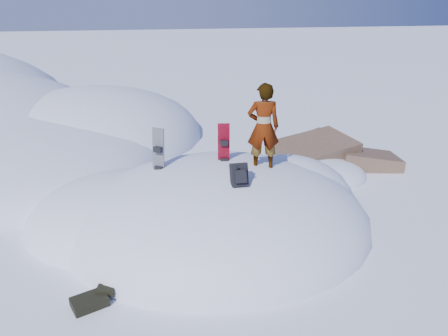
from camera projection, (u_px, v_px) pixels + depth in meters
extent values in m
plane|color=white|center=(220.00, 226.00, 10.12)|extent=(120.00, 120.00, 0.00)
ellipsoid|color=white|center=(220.00, 226.00, 10.12)|extent=(7.00, 6.00, 3.00)
ellipsoid|color=white|center=(124.00, 222.00, 10.30)|extent=(4.40, 4.00, 2.20)
ellipsoid|color=white|center=(284.00, 205.00, 11.15)|extent=(3.60, 3.20, 2.50)
ellipsoid|color=white|center=(5.00, 165.00, 13.69)|extent=(10.00, 9.00, 2.80)
ellipsoid|color=white|center=(94.00, 137.00, 16.39)|extent=(8.00, 8.00, 3.60)
ellipsoid|color=white|center=(13.00, 176.00, 12.86)|extent=(6.00, 5.00, 1.80)
cube|color=brown|center=(314.00, 161.00, 13.78)|extent=(2.82, 2.41, 1.62)
cube|color=brown|center=(366.00, 168.00, 13.75)|extent=(2.16, 1.80, 1.33)
cube|color=brown|center=(317.00, 150.00, 15.01)|extent=(2.08, 2.01, 1.10)
ellipsoid|color=white|center=(313.00, 177.00, 12.84)|extent=(3.20, 2.40, 1.00)
cube|color=red|center=(224.00, 154.00, 9.92)|extent=(0.27, 0.07, 1.43)
cube|color=black|center=(224.00, 143.00, 9.76)|extent=(0.18, 0.12, 0.12)
cube|color=black|center=(224.00, 161.00, 9.92)|extent=(0.18, 0.12, 0.12)
cube|color=black|center=(159.00, 162.00, 9.74)|extent=(0.32, 0.28, 1.52)
cube|color=black|center=(158.00, 150.00, 9.57)|extent=(0.21, 0.19, 0.13)
cube|color=black|center=(159.00, 169.00, 9.74)|extent=(0.21, 0.19, 0.13)
cube|color=black|center=(239.00, 175.00, 8.79)|extent=(0.34, 0.39, 0.52)
cube|color=black|center=(241.00, 176.00, 8.64)|extent=(0.23, 0.19, 0.28)
cylinder|color=black|center=(235.00, 172.00, 8.61)|extent=(0.04, 0.19, 0.35)
cylinder|color=black|center=(246.00, 171.00, 8.64)|extent=(0.04, 0.19, 0.35)
cube|color=black|center=(89.00, 302.00, 7.50)|extent=(0.70, 0.60, 0.16)
cube|color=black|center=(106.00, 290.00, 7.68)|extent=(0.36, 0.29, 0.11)
imported|color=slate|center=(263.00, 127.00, 9.43)|extent=(0.76, 0.55, 1.93)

